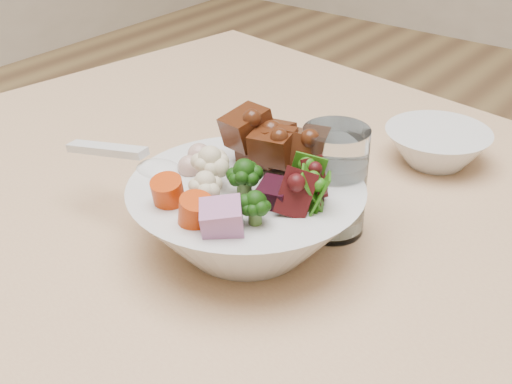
# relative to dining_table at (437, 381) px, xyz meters

# --- Properties ---
(dining_table) EXTENTS (1.66, 1.10, 0.72)m
(dining_table) POSITION_rel_dining_table_xyz_m (0.00, 0.00, 0.00)
(dining_table) COLOR tan
(dining_table) RESTS_ON ground
(food_bowl) EXTENTS (0.23, 0.23, 0.13)m
(food_bowl) POSITION_rel_dining_table_xyz_m (-0.21, -0.01, 0.11)
(food_bowl) COLOR silver
(food_bowl) RESTS_ON dining_table
(soup_spoon) EXTENTS (0.15, 0.05, 0.03)m
(soup_spoon) POSITION_rel_dining_table_xyz_m (-0.32, -0.04, 0.14)
(soup_spoon) COLOR silver
(soup_spoon) RESTS_ON food_bowl
(water_glass) EXTENTS (0.07, 0.07, 0.12)m
(water_glass) POSITION_rel_dining_table_xyz_m (-0.16, 0.06, 0.13)
(water_glass) COLOR silver
(water_glass) RESTS_ON dining_table
(side_bowl) EXTENTS (0.13, 0.13, 0.04)m
(side_bowl) POSITION_rel_dining_table_xyz_m (-0.14, 0.27, 0.10)
(side_bowl) COLOR silver
(side_bowl) RESTS_ON dining_table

